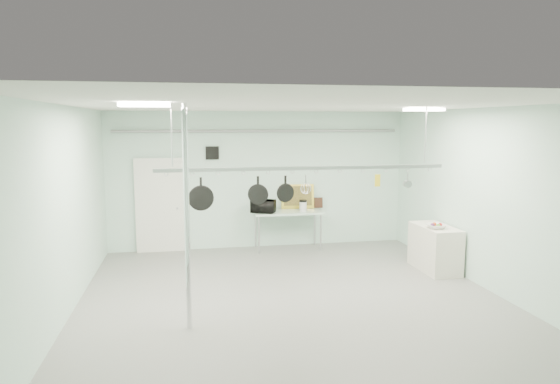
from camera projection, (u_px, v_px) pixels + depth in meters
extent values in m
plane|color=gray|center=(296.00, 305.00, 8.08)|extent=(8.00, 8.00, 0.00)
cube|color=silver|center=(297.00, 106.00, 7.64)|extent=(7.00, 8.00, 0.02)
cube|color=silver|center=(260.00, 180.00, 11.74)|extent=(7.00, 0.02, 3.20)
cube|color=silver|center=(496.00, 202.00, 8.50)|extent=(0.02, 8.00, 3.20)
cube|color=silver|center=(160.00, 206.00, 11.35)|extent=(1.10, 0.10, 2.20)
cube|color=black|center=(212.00, 153.00, 11.43)|extent=(0.30, 0.04, 0.30)
cylinder|color=gray|center=(260.00, 131.00, 11.50)|extent=(6.60, 0.07, 0.07)
cylinder|color=silver|center=(187.00, 219.00, 6.96)|extent=(0.08, 0.08, 3.20)
cube|color=#B4D4BC|center=(288.00, 212.00, 11.57)|extent=(1.60, 0.70, 0.05)
cylinder|color=#B7B7BC|center=(259.00, 235.00, 11.23)|extent=(0.04, 0.04, 0.86)
cylinder|color=#B7B7BC|center=(256.00, 230.00, 11.77)|extent=(0.04, 0.04, 0.86)
cylinder|color=#B7B7BC|center=(321.00, 232.00, 11.49)|extent=(0.04, 0.04, 0.86)
cylinder|color=#B7B7BC|center=(315.00, 227.00, 12.04)|extent=(0.04, 0.04, 0.86)
cube|color=beige|center=(435.00, 248.00, 9.95)|extent=(0.60, 1.20, 0.90)
cube|color=#B7B7BC|center=(305.00, 168.00, 8.10)|extent=(4.80, 0.06, 0.06)
cylinder|color=#B7B7BC|center=(172.00, 138.00, 7.65)|extent=(0.02, 0.02, 0.94)
cylinder|color=#B7B7BC|center=(426.00, 137.00, 8.42)|extent=(0.02, 0.02, 0.94)
cube|color=white|center=(145.00, 105.00, 6.46)|extent=(0.65, 0.30, 0.05)
cube|color=white|center=(424.00, 110.00, 8.67)|extent=(0.65, 0.30, 0.05)
imported|color=black|center=(263.00, 206.00, 11.35)|extent=(0.63, 0.54, 0.29)
cylinder|color=silver|center=(303.00, 207.00, 11.51)|extent=(0.19, 0.19, 0.22)
cube|color=gold|center=(298.00, 196.00, 11.87)|extent=(0.79, 0.20, 0.58)
cube|color=#311B11|center=(316.00, 203.00, 11.98)|extent=(0.30, 0.10, 0.25)
imported|color=silver|center=(436.00, 226.00, 9.65)|extent=(0.38, 0.38, 0.09)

